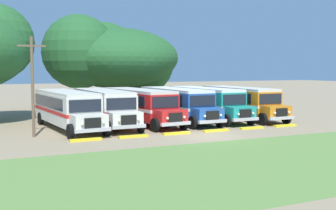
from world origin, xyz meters
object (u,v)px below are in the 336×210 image
object	(u,v)px
parked_bus_slot_5	(240,101)
broad_shade_tree	(112,57)
parked_bus_slot_4	(206,102)
parked_bus_slot_1	(103,106)
parked_bus_slot_2	(139,104)
parked_bus_slot_3	(176,103)
utility_pole	(33,84)
parked_bus_slot_0	(67,108)

from	to	relation	value
parked_bus_slot_5	broad_shade_tree	bearing A→B (deg)	-151.37
broad_shade_tree	parked_bus_slot_4	bearing A→B (deg)	-72.27
parked_bus_slot_1	broad_shade_tree	bearing A→B (deg)	159.15
parked_bus_slot_2	broad_shade_tree	xyz separation A→B (m)	(1.99, 13.84, 4.24)
parked_bus_slot_2	parked_bus_slot_3	bearing A→B (deg)	84.92
broad_shade_tree	utility_pole	size ratio (longest dim) A/B	2.40
parked_bus_slot_2	utility_pole	distance (m)	9.72
parked_bus_slot_0	parked_bus_slot_5	world-z (taller)	same
parked_bus_slot_1	parked_bus_slot_3	xyz separation A→B (m)	(6.46, 0.04, 0.00)
parked_bus_slot_1	parked_bus_slot_3	distance (m)	6.46
parked_bus_slot_1	utility_pole	xyz separation A→B (m)	(-5.79, -3.61, 1.95)
parked_bus_slot_3	utility_pole	world-z (taller)	utility_pole
parked_bus_slot_2	parked_bus_slot_5	size ratio (longest dim) A/B	1.01
parked_bus_slot_2	parked_bus_slot_0	bearing A→B (deg)	-90.30
parked_bus_slot_4	parked_bus_slot_5	bearing A→B (deg)	78.93
parked_bus_slot_0	utility_pole	bearing A→B (deg)	-47.66
parked_bus_slot_2	parked_bus_slot_5	distance (m)	9.73
parked_bus_slot_1	parked_bus_slot_4	xyz separation A→B (m)	(9.39, 0.12, 0.00)
parked_bus_slot_2	parked_bus_slot_4	xyz separation A→B (m)	(6.37, 0.12, 0.00)
parked_bus_slot_2	parked_bus_slot_3	size ratio (longest dim) A/B	1.01
parked_bus_slot_1	utility_pole	distance (m)	7.10
parked_bus_slot_2	parked_bus_slot_3	world-z (taller)	same
parked_bus_slot_3	broad_shade_tree	distance (m)	14.50
parked_bus_slot_5	utility_pole	size ratio (longest dim) A/B	1.65
parked_bus_slot_3	broad_shade_tree	bearing A→B (deg)	-175.91
parked_bus_slot_0	parked_bus_slot_2	size ratio (longest dim) A/B	1.00
parked_bus_slot_4	parked_bus_slot_2	bearing A→B (deg)	-91.39
parked_bus_slot_0	parked_bus_slot_2	xyz separation A→B (m)	(6.04, 0.60, 0.00)
broad_shade_tree	parked_bus_slot_3	bearing A→B (deg)	-83.98
parked_bus_slot_1	parked_bus_slot_3	world-z (taller)	same
parked_bus_slot_1	parked_bus_slot_4	size ratio (longest dim) A/B	1.00
parked_bus_slot_4	parked_bus_slot_0	bearing A→B (deg)	-89.18
parked_bus_slot_3	parked_bus_slot_4	bearing A→B (deg)	89.46
parked_bus_slot_1	parked_bus_slot_2	distance (m)	3.02
parked_bus_slot_1	parked_bus_slot_4	bearing A→B (deg)	89.75
parked_bus_slot_1	broad_shade_tree	distance (m)	15.31
parked_bus_slot_0	parked_bus_slot_2	bearing A→B (deg)	90.64
parked_bus_slot_4	utility_pole	distance (m)	15.76
parked_bus_slot_3	broad_shade_tree	xyz separation A→B (m)	(-1.45, 13.79, 4.24)
parked_bus_slot_3	parked_bus_slot_5	distance (m)	6.29
broad_shade_tree	parked_bus_slot_5	bearing A→B (deg)	-61.48
parked_bus_slot_5	utility_pole	distance (m)	18.91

